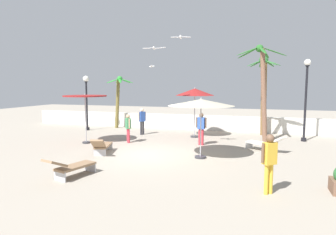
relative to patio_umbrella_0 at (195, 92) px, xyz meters
name	(u,v)px	position (x,y,z in m)	size (l,w,h in m)	color
ground_plane	(149,155)	(-0.97, -5.05, -2.70)	(56.00, 56.00, 0.00)	#9E9384
boundary_wall	(190,122)	(-0.97, 2.98, -2.18)	(25.20, 0.30, 1.04)	silver
patio_umbrella_0	(195,92)	(0.00, 0.00, 0.00)	(2.30, 2.30, 2.98)	#333338
patio_umbrella_1	(85,99)	(-5.18, -3.57, -0.28)	(2.28, 2.28, 2.67)	#333338
patio_umbrella_2	(201,103)	(1.34, -4.90, -0.33)	(2.82, 2.82, 2.60)	#333338
palm_tree_0	(118,94)	(-6.13, 2.12, -0.24)	(2.06, 1.93, 3.78)	brown
palm_tree_1	(262,81)	(3.80, -0.38, 0.62)	(2.67, 2.77, 5.29)	brown
palm_tree_2	(264,86)	(3.90, 2.11, 0.35)	(2.05, 2.07, 4.95)	brown
lamp_post_0	(306,93)	(6.12, 0.56, 0.01)	(0.36, 0.36, 4.54)	black
lamp_post_1	(86,95)	(-7.72, 0.47, -0.22)	(0.41, 0.41, 3.77)	black
lounge_chair_0	(102,145)	(-3.08, -5.52, -2.30)	(1.04, 1.96, 0.84)	#B7B7BC
lounge_chair_1	(265,143)	(4.03, -2.72, -2.30)	(1.88, 1.43, 0.83)	#B7B7BC
lounge_chair_2	(70,166)	(-2.32, -8.92, -2.29)	(1.01, 1.92, 0.81)	#B7B7BC
guest_0	(142,119)	(-3.36, -0.11, -1.67)	(0.41, 0.47, 1.69)	#26262D
guest_1	(128,126)	(-3.08, -2.76, -1.77)	(0.42, 0.44, 1.55)	#D8333F
guest_2	(269,158)	(4.03, -8.47, -1.63)	(0.45, 0.42, 1.75)	gold
guest_3	(201,126)	(0.83, -2.19, -1.67)	(0.56, 0.26, 1.69)	#D8333F
seagull_0	(154,48)	(-1.48, -2.93, 2.29)	(1.17, 0.39, 0.14)	white
seagull_1	(152,66)	(-3.75, 2.72, 1.76)	(0.46, 0.95, 0.14)	white
seagull_2	(181,37)	(0.18, -3.94, 2.60)	(0.91, 0.39, 0.14)	white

